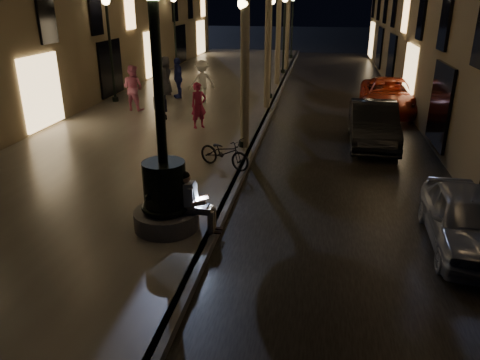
% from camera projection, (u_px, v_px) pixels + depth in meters
% --- Properties ---
extents(ground, '(120.00, 120.00, 0.00)m').
position_uv_depth(ground, '(273.00, 107.00, 21.99)').
color(ground, black).
rests_on(ground, ground).
extents(cobble_lane, '(6.00, 45.00, 0.02)m').
position_uv_depth(cobble_lane, '(338.00, 109.00, 21.52)').
color(cobble_lane, black).
rests_on(cobble_lane, ground).
extents(promenade, '(8.00, 45.00, 0.20)m').
position_uv_depth(promenade, '(191.00, 102.00, 22.57)').
color(promenade, '#69645C').
rests_on(promenade, ground).
extents(curb_strip, '(0.25, 45.00, 0.20)m').
position_uv_depth(curb_strip, '(273.00, 105.00, 21.95)').
color(curb_strip, '#59595B').
rests_on(curb_strip, ground).
extents(fountain_lamppost, '(1.40, 1.40, 5.21)m').
position_uv_depth(fountain_lamppost, '(165.00, 184.00, 9.78)').
color(fountain_lamppost, '#59595B').
rests_on(fountain_lamppost, promenade).
extents(seated_man_laptop, '(0.95, 0.32, 1.32)m').
position_uv_depth(seated_man_laptop, '(193.00, 200.00, 9.80)').
color(seated_man_laptop, gray).
rests_on(seated_man_laptop, promenade).
extents(lamp_curb_a, '(0.36, 0.36, 4.81)m').
position_uv_depth(lamp_curb_a, '(243.00, 53.00, 14.43)').
color(lamp_curb_a, black).
rests_on(lamp_curb_a, promenade).
extents(lamp_curb_b, '(0.36, 0.36, 4.81)m').
position_uv_depth(lamp_curb_b, '(271.00, 33.00, 21.76)').
color(lamp_curb_b, black).
rests_on(lamp_curb_b, promenade).
extents(lamp_curb_c, '(0.36, 0.36, 4.81)m').
position_uv_depth(lamp_curb_c, '(284.00, 23.00, 29.09)').
color(lamp_curb_c, black).
rests_on(lamp_curb_c, promenade).
extents(lamp_curb_d, '(0.36, 0.36, 4.81)m').
position_uv_depth(lamp_curb_d, '(292.00, 18.00, 36.43)').
color(lamp_curb_d, black).
rests_on(lamp_curb_d, promenade).
extents(lamp_left_b, '(0.36, 0.36, 4.81)m').
position_uv_depth(lamp_left_b, '(109.00, 35.00, 21.02)').
color(lamp_left_b, black).
rests_on(lamp_left_b, promenade).
extents(lamp_left_c, '(0.36, 0.36, 4.81)m').
position_uv_depth(lamp_left_c, '(174.00, 22.00, 30.19)').
color(lamp_left_c, black).
rests_on(lamp_left_c, promenade).
extents(stroller, '(0.75, 1.12, 1.15)m').
position_uv_depth(stroller, '(160.00, 104.00, 18.88)').
color(stroller, black).
rests_on(stroller, promenade).
extents(car_front, '(1.58, 3.65, 1.23)m').
position_uv_depth(car_front, '(466.00, 220.00, 9.57)').
color(car_front, '#A3A5AA').
rests_on(car_front, ground).
extents(car_second, '(1.63, 4.44, 1.45)m').
position_uv_depth(car_second, '(373.00, 124.00, 16.21)').
color(car_second, black).
rests_on(car_second, ground).
extents(car_third, '(2.66, 5.31, 1.44)m').
position_uv_depth(car_third, '(389.00, 96.00, 20.81)').
color(car_third, maroon).
rests_on(car_third, ground).
extents(pedestrian_red, '(0.74, 0.71, 1.70)m').
position_uv_depth(pedestrian_red, '(199.00, 105.00, 17.45)').
color(pedestrian_red, '#AC2248').
rests_on(pedestrian_red, promenade).
extents(pedestrian_pink, '(1.08, 0.92, 1.93)m').
position_uv_depth(pedestrian_pink, '(133.00, 88.00, 20.12)').
color(pedestrian_pink, pink).
rests_on(pedestrian_pink, promenade).
extents(pedestrian_white, '(1.44, 1.23, 1.93)m').
position_uv_depth(pedestrian_white, '(202.00, 81.00, 21.61)').
color(pedestrian_white, white).
rests_on(pedestrian_white, promenade).
extents(pedestrian_blue, '(0.96, 1.20, 1.91)m').
position_uv_depth(pedestrian_blue, '(178.00, 78.00, 22.66)').
color(pedestrian_blue, navy).
rests_on(pedestrian_blue, promenade).
extents(pedestrian_dark, '(0.89, 1.08, 1.88)m').
position_uv_depth(pedestrian_dark, '(165.00, 76.00, 23.34)').
color(pedestrian_dark, '#343439').
rests_on(pedestrian_dark, promenade).
extents(bicycle, '(1.80, 1.27, 0.90)m').
position_uv_depth(bicycle, '(224.00, 153.00, 13.52)').
color(bicycle, black).
rests_on(bicycle, promenade).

